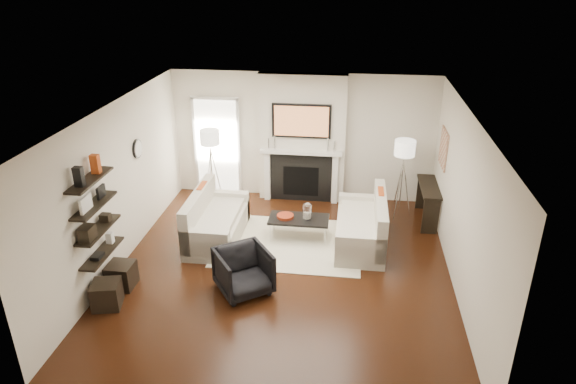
# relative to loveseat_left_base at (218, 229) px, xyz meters

# --- Properties ---
(room_envelope) EXTENTS (6.00, 6.00, 6.00)m
(room_envelope) POSITION_rel_loveseat_left_base_xyz_m (1.35, -0.87, 1.14)
(room_envelope) COLOR black
(room_envelope) RESTS_ON ground
(chimney_breast) EXTENTS (1.80, 0.25, 2.70)m
(chimney_breast) POSITION_rel_loveseat_left_base_xyz_m (1.35, 2.00, 1.14)
(chimney_breast) COLOR silver
(chimney_breast) RESTS_ON floor
(fireplace_surround) EXTENTS (1.30, 0.02, 1.04)m
(fireplace_surround) POSITION_rel_loveseat_left_base_xyz_m (1.35, 1.87, 0.31)
(fireplace_surround) COLOR black
(fireplace_surround) RESTS_ON floor
(firebox) EXTENTS (0.75, 0.02, 0.65)m
(firebox) POSITION_rel_loveseat_left_base_xyz_m (1.35, 1.86, 0.24)
(firebox) COLOR black
(firebox) RESTS_ON floor
(mantel_pilaster_l) EXTENTS (0.12, 0.08, 1.10)m
(mantel_pilaster_l) POSITION_rel_loveseat_left_base_xyz_m (0.63, 1.84, 0.34)
(mantel_pilaster_l) COLOR white
(mantel_pilaster_l) RESTS_ON floor
(mantel_pilaster_r) EXTENTS (0.12, 0.08, 1.10)m
(mantel_pilaster_r) POSITION_rel_loveseat_left_base_xyz_m (2.07, 1.84, 0.34)
(mantel_pilaster_r) COLOR white
(mantel_pilaster_r) RESTS_ON floor
(mantel_shelf) EXTENTS (1.70, 0.18, 0.07)m
(mantel_shelf) POSITION_rel_loveseat_left_base_xyz_m (1.35, 1.82, 0.91)
(mantel_shelf) COLOR white
(mantel_shelf) RESTS_ON chimney_breast
(tv_body) EXTENTS (1.20, 0.06, 0.70)m
(tv_body) POSITION_rel_loveseat_left_base_xyz_m (1.35, 1.84, 1.57)
(tv_body) COLOR black
(tv_body) RESTS_ON chimney_breast
(tv_screen) EXTENTS (1.10, 0.00, 0.62)m
(tv_screen) POSITION_rel_loveseat_left_base_xyz_m (1.35, 1.81, 1.57)
(tv_screen) COLOR #BF723F
(tv_screen) RESTS_ON tv_body
(candlestick_l_tall) EXTENTS (0.04, 0.04, 0.30)m
(candlestick_l_tall) POSITION_rel_loveseat_left_base_xyz_m (0.80, 1.83, 1.09)
(candlestick_l_tall) COLOR silver
(candlestick_l_tall) RESTS_ON mantel_shelf
(candlestick_l_short) EXTENTS (0.04, 0.04, 0.24)m
(candlestick_l_short) POSITION_rel_loveseat_left_base_xyz_m (0.67, 1.83, 1.06)
(candlestick_l_short) COLOR silver
(candlestick_l_short) RESTS_ON mantel_shelf
(candlestick_r_tall) EXTENTS (0.04, 0.04, 0.30)m
(candlestick_r_tall) POSITION_rel_loveseat_left_base_xyz_m (1.90, 1.83, 1.09)
(candlestick_r_tall) COLOR silver
(candlestick_r_tall) RESTS_ON mantel_shelf
(candlestick_r_short) EXTENTS (0.04, 0.04, 0.24)m
(candlestick_r_short) POSITION_rel_loveseat_left_base_xyz_m (2.03, 1.83, 1.06)
(candlestick_r_short) COLOR silver
(candlestick_r_short) RESTS_ON mantel_shelf
(hallway_panel) EXTENTS (0.90, 0.02, 2.10)m
(hallway_panel) POSITION_rel_loveseat_left_base_xyz_m (-0.50, 2.11, 0.84)
(hallway_panel) COLOR white
(hallway_panel) RESTS_ON floor
(door_trim_l) EXTENTS (0.06, 0.06, 2.16)m
(door_trim_l) POSITION_rel_loveseat_left_base_xyz_m (-0.98, 2.09, 0.84)
(door_trim_l) COLOR white
(door_trim_l) RESTS_ON floor
(door_trim_r) EXTENTS (0.06, 0.06, 2.16)m
(door_trim_r) POSITION_rel_loveseat_left_base_xyz_m (-0.02, 2.09, 0.84)
(door_trim_r) COLOR white
(door_trim_r) RESTS_ON floor
(door_trim_top) EXTENTS (1.02, 0.06, 0.06)m
(door_trim_top) POSITION_rel_loveseat_left_base_xyz_m (-0.50, 2.09, 1.92)
(door_trim_top) COLOR white
(door_trim_top) RESTS_ON wall_back
(rug) EXTENTS (2.60, 2.00, 0.01)m
(rug) POSITION_rel_loveseat_left_base_xyz_m (1.34, -0.01, -0.20)
(rug) COLOR beige
(rug) RESTS_ON floor
(loveseat_left_base) EXTENTS (0.85, 1.80, 0.42)m
(loveseat_left_base) POSITION_rel_loveseat_left_base_xyz_m (0.00, 0.00, 0.00)
(loveseat_left_base) COLOR beige
(loveseat_left_base) RESTS_ON floor
(loveseat_left_back) EXTENTS (0.18, 1.80, 0.80)m
(loveseat_left_back) POSITION_rel_loveseat_left_base_xyz_m (-0.33, 0.00, 0.32)
(loveseat_left_back) COLOR beige
(loveseat_left_back) RESTS_ON floor
(loveseat_left_arm_n) EXTENTS (0.85, 0.18, 0.60)m
(loveseat_left_arm_n) POSITION_rel_loveseat_left_base_xyz_m (0.00, -0.81, 0.09)
(loveseat_left_arm_n) COLOR beige
(loveseat_left_arm_n) RESTS_ON floor
(loveseat_left_arm_s) EXTENTS (0.85, 0.18, 0.60)m
(loveseat_left_arm_s) POSITION_rel_loveseat_left_base_xyz_m (0.00, 0.81, 0.09)
(loveseat_left_arm_s) COLOR beige
(loveseat_left_arm_s) RESTS_ON floor
(loveseat_left_cushion) EXTENTS (0.63, 1.44, 0.10)m
(loveseat_left_cushion) POSITION_rel_loveseat_left_base_xyz_m (0.05, -0.00, 0.26)
(loveseat_left_cushion) COLOR beige
(loveseat_left_cushion) RESTS_ON loveseat_left_base
(pillow_left_orange) EXTENTS (0.10, 0.42, 0.42)m
(pillow_left_orange) POSITION_rel_loveseat_left_base_xyz_m (-0.33, 0.30, 0.52)
(pillow_left_orange) COLOR #AE4215
(pillow_left_orange) RESTS_ON loveseat_left_cushion
(pillow_left_charcoal) EXTENTS (0.10, 0.40, 0.40)m
(pillow_left_charcoal) POSITION_rel_loveseat_left_base_xyz_m (-0.33, -0.30, 0.51)
(pillow_left_charcoal) COLOR black
(pillow_left_charcoal) RESTS_ON loveseat_left_cushion
(loveseat_right_base) EXTENTS (0.85, 1.80, 0.42)m
(loveseat_right_base) POSITION_rel_loveseat_left_base_xyz_m (2.62, 0.16, 0.00)
(loveseat_right_base) COLOR beige
(loveseat_right_base) RESTS_ON floor
(loveseat_right_back) EXTENTS (0.18, 1.80, 0.80)m
(loveseat_right_back) POSITION_rel_loveseat_left_base_xyz_m (2.95, 0.16, 0.32)
(loveseat_right_back) COLOR beige
(loveseat_right_back) RESTS_ON floor
(loveseat_right_arm_n) EXTENTS (0.85, 0.18, 0.60)m
(loveseat_right_arm_n) POSITION_rel_loveseat_left_base_xyz_m (2.62, -0.65, 0.09)
(loveseat_right_arm_n) COLOR beige
(loveseat_right_arm_n) RESTS_ON floor
(loveseat_right_arm_s) EXTENTS (0.85, 0.18, 0.60)m
(loveseat_right_arm_s) POSITION_rel_loveseat_left_base_xyz_m (2.62, 0.97, 0.09)
(loveseat_right_arm_s) COLOR beige
(loveseat_right_arm_s) RESTS_ON floor
(loveseat_right_cushion) EXTENTS (0.63, 1.44, 0.10)m
(loveseat_right_cushion) POSITION_rel_loveseat_left_base_xyz_m (2.57, 0.16, 0.26)
(loveseat_right_cushion) COLOR beige
(loveseat_right_cushion) RESTS_ON loveseat_right_base
(pillow_right_orange) EXTENTS (0.10, 0.42, 0.42)m
(pillow_right_orange) POSITION_rel_loveseat_left_base_xyz_m (2.95, 0.46, 0.52)
(pillow_right_orange) COLOR #AE4215
(pillow_right_orange) RESTS_ON loveseat_right_cushion
(pillow_right_charcoal) EXTENTS (0.10, 0.40, 0.40)m
(pillow_right_charcoal) POSITION_rel_loveseat_left_base_xyz_m (2.95, -0.14, 0.51)
(pillow_right_charcoal) COLOR black
(pillow_right_charcoal) RESTS_ON loveseat_right_cushion
(coffee_table) EXTENTS (1.10, 0.55, 0.04)m
(coffee_table) POSITION_rel_loveseat_left_base_xyz_m (1.49, 0.20, 0.19)
(coffee_table) COLOR black
(coffee_table) RESTS_ON floor
(coffee_leg_nw) EXTENTS (0.02, 0.02, 0.38)m
(coffee_leg_nw) POSITION_rel_loveseat_left_base_xyz_m (0.99, -0.02, -0.02)
(coffee_leg_nw) COLOR silver
(coffee_leg_nw) RESTS_ON floor
(coffee_leg_ne) EXTENTS (0.02, 0.02, 0.38)m
(coffee_leg_ne) POSITION_rel_loveseat_left_base_xyz_m (1.99, -0.02, -0.02)
(coffee_leg_ne) COLOR silver
(coffee_leg_ne) RESTS_ON floor
(coffee_leg_sw) EXTENTS (0.02, 0.02, 0.38)m
(coffee_leg_sw) POSITION_rel_loveseat_left_base_xyz_m (0.99, 0.42, -0.02)
(coffee_leg_sw) COLOR silver
(coffee_leg_sw) RESTS_ON floor
(coffee_leg_se) EXTENTS (0.02, 0.02, 0.38)m
(coffee_leg_se) POSITION_rel_loveseat_left_base_xyz_m (1.99, 0.42, -0.02)
(coffee_leg_se) COLOR silver
(coffee_leg_se) RESTS_ON floor
(hurricane_glass) EXTENTS (0.17, 0.17, 0.29)m
(hurricane_glass) POSITION_rel_loveseat_left_base_xyz_m (1.64, 0.20, 0.35)
(hurricane_glass) COLOR white
(hurricane_glass) RESTS_ON coffee_table
(hurricane_candle) EXTENTS (0.09, 0.09, 0.13)m
(hurricane_candle) POSITION_rel_loveseat_left_base_xyz_m (1.64, 0.20, 0.29)
(hurricane_candle) COLOR white
(hurricane_candle) RESTS_ON coffee_table
(copper_bowl) EXTENTS (0.31, 0.31, 0.05)m
(copper_bowl) POSITION_rel_loveseat_left_base_xyz_m (1.24, 0.20, 0.24)
(copper_bowl) COLOR #B73C1E
(copper_bowl) RESTS_ON coffee_table
(armchair) EXTENTS (1.03, 1.02, 0.79)m
(armchair) POSITION_rel_loveseat_left_base_xyz_m (0.83, -1.57, 0.18)
(armchair) COLOR black
(armchair) RESTS_ON floor
(lamp_left_post) EXTENTS (0.02, 0.02, 1.20)m
(lamp_left_post) POSITION_rel_loveseat_left_base_xyz_m (-0.50, 1.57, 0.39)
(lamp_left_post) COLOR silver
(lamp_left_post) RESTS_ON floor
(lamp_left_shade) EXTENTS (0.40, 0.40, 0.30)m
(lamp_left_shade) POSITION_rel_loveseat_left_base_xyz_m (-0.50, 1.57, 1.24)
(lamp_left_shade) COLOR white
(lamp_left_shade) RESTS_ON lamp_left_post
(lamp_left_leg_a) EXTENTS (0.25, 0.02, 1.23)m
(lamp_left_leg_a) POSITION_rel_loveseat_left_base_xyz_m (-0.39, 1.57, 0.39)
(lamp_left_leg_a) COLOR silver
(lamp_left_leg_a) RESTS_ON floor
(lamp_left_leg_b) EXTENTS (0.14, 0.22, 1.23)m
(lamp_left_leg_b) POSITION_rel_loveseat_left_base_xyz_m (-0.55, 1.66, 0.39)
(lamp_left_leg_b) COLOR silver
(lamp_left_leg_b) RESTS_ON floor
(lamp_left_leg_c) EXTENTS (0.14, 0.22, 1.23)m
(lamp_left_leg_c) POSITION_rel_loveseat_left_base_xyz_m (-0.55, 1.47, 0.39)
(lamp_left_leg_c) COLOR silver
(lamp_left_leg_c) RESTS_ON floor
(lamp_right_post) EXTENTS (0.02, 0.02, 1.20)m
(lamp_right_post) POSITION_rel_loveseat_left_base_xyz_m (3.40, 1.40, 0.39)
(lamp_right_post) COLOR silver
(lamp_right_post) RESTS_ON floor
(lamp_right_shade) EXTENTS (0.40, 0.40, 0.30)m
(lamp_right_shade) POSITION_rel_loveseat_left_base_xyz_m (3.40, 1.40, 1.24)
(lamp_right_shade) COLOR white
(lamp_right_shade) RESTS_ON lamp_right_post
(lamp_right_leg_a) EXTENTS (0.25, 0.02, 1.23)m
(lamp_right_leg_a) POSITION_rel_loveseat_left_base_xyz_m (3.51, 1.40, 0.39)
(lamp_right_leg_a) COLOR silver
(lamp_right_leg_a) RESTS_ON floor
(lamp_right_leg_b) EXTENTS (0.14, 0.22, 1.23)m
(lamp_right_leg_b) POSITION_rel_loveseat_left_base_xyz_m (3.35, 1.50, 0.39)
(lamp_right_leg_b) COLOR silver
(lamp_right_leg_b) RESTS_ON floor
(lamp_right_leg_c) EXTENTS (0.14, 0.22, 1.23)m
(lamp_right_leg_c) POSITION_rel_loveseat_left_base_xyz_m (3.35, 1.31, 0.39)
(lamp_right_leg_c) COLOR silver
(lamp_right_leg_c) RESTS_ON floor
(console_top) EXTENTS (0.35, 1.20, 0.04)m
(console_top) POSITION_rel_loveseat_left_base_xyz_m (3.92, 1.26, 0.52)
(console_top) COLOR black
(console_top) RESTS_ON floor
(console_leg_n) EXTENTS (0.30, 0.04, 0.71)m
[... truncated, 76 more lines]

